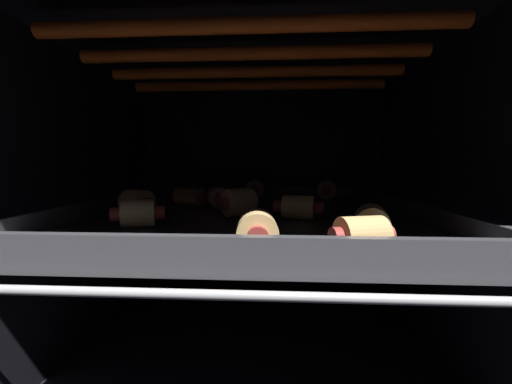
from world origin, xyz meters
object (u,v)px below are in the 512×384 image
at_px(pig_in_blanket_mid_7, 189,197).
at_px(pig_in_blanket_mid_9, 362,237).
at_px(pig_in_blanket_mid_0, 138,213).
at_px(pig_in_blanket_mid_10, 298,207).
at_px(pig_in_blanket_mid_3, 327,189).
at_px(pig_in_blanket_mid_5, 239,202).
at_px(oven_rack_mid, 253,220).
at_px(baking_tray_mid, 253,213).
at_px(pig_in_blanket_mid_8, 257,231).
at_px(pig_in_blanket_mid_2, 137,203).
at_px(heating_element, 253,64).
at_px(pig_in_blanket_mid_6, 372,222).
at_px(pig_in_blanket_mid_1, 218,197).
at_px(pig_in_blanket_mid_4, 255,189).

distance_m(pig_in_blanket_mid_7, pig_in_blanket_mid_9, 0.31).
bearing_deg(pig_in_blanket_mid_0, pig_in_blanket_mid_10, 18.94).
relative_size(pig_in_blanket_mid_3, pig_in_blanket_mid_10, 0.87).
xyz_separation_m(pig_in_blanket_mid_0, pig_in_blanket_mid_3, (0.23, 0.27, 0.00)).
bearing_deg(pig_in_blanket_mid_0, pig_in_blanket_mid_5, 39.09).
distance_m(oven_rack_mid, baking_tray_mid, 0.01).
bearing_deg(pig_in_blanket_mid_5, pig_in_blanket_mid_8, -78.51).
bearing_deg(pig_in_blanket_mid_2, pig_in_blanket_mid_9, -34.93).
relative_size(heating_element, pig_in_blanket_mid_3, 7.68).
bearing_deg(oven_rack_mid, pig_in_blanket_mid_6, -49.87).
relative_size(pig_in_blanket_mid_0, pig_in_blanket_mid_2, 0.99).
bearing_deg(pig_in_blanket_mid_6, oven_rack_mid, 130.13).
xyz_separation_m(pig_in_blanket_mid_3, pig_in_blanket_mid_5, (-0.14, -0.20, -0.00)).
bearing_deg(pig_in_blanket_mid_8, pig_in_blanket_mid_7, 115.63).
bearing_deg(pig_in_blanket_mid_8, pig_in_blanket_mid_0, 147.21).
xyz_separation_m(pig_in_blanket_mid_1, pig_in_blanket_mid_6, (0.16, -0.18, -0.00)).
bearing_deg(pig_in_blanket_mid_5, pig_in_blanket_mid_4, 88.27).
distance_m(oven_rack_mid, pig_in_blanket_mid_2, 0.14).
bearing_deg(oven_rack_mid, pig_in_blanket_mid_8, -85.05).
bearing_deg(pig_in_blanket_mid_10, heating_element, 142.25).
distance_m(pig_in_blanket_mid_0, pig_in_blanket_mid_2, 0.07).
xyz_separation_m(pig_in_blanket_mid_0, pig_in_blanket_mid_5, (0.09, 0.07, 0.00)).
height_order(pig_in_blanket_mid_1, pig_in_blanket_mid_10, pig_in_blanket_mid_1).
bearing_deg(heating_element, baking_tray_mid, 0.00).
xyz_separation_m(pig_in_blanket_mid_1, pig_in_blanket_mid_9, (0.14, -0.23, -0.00)).
xyz_separation_m(pig_in_blanket_mid_0, pig_in_blanket_mid_6, (0.22, -0.03, 0.00)).
bearing_deg(pig_in_blanket_mid_8, pig_in_blanket_mid_9, -8.37).
height_order(heating_element, pig_in_blanket_mid_2, heating_element).
xyz_separation_m(pig_in_blanket_mid_2, pig_in_blanket_mid_6, (0.25, -0.10, -0.00)).
bearing_deg(pig_in_blanket_mid_0, pig_in_blanket_mid_9, -24.82).
distance_m(oven_rack_mid, pig_in_blanket_mid_0, 0.15).
relative_size(pig_in_blanket_mid_1, pig_in_blanket_mid_6, 1.12).
bearing_deg(pig_in_blanket_mid_8, heating_element, 94.95).
bearing_deg(pig_in_blanket_mid_0, pig_in_blanket_mid_6, -8.53).
xyz_separation_m(pig_in_blanket_mid_2, pig_in_blanket_mid_9, (0.22, -0.16, -0.00)).
distance_m(baking_tray_mid, pig_in_blanket_mid_10, 0.07).
distance_m(oven_rack_mid, pig_in_blanket_mid_5, 0.04).
relative_size(pig_in_blanket_mid_4, pig_in_blanket_mid_8, 1.09).
bearing_deg(heating_element, pig_in_blanket_mid_1, 137.61).
height_order(pig_in_blanket_mid_2, pig_in_blanket_mid_3, pig_in_blanket_mid_3).
height_order(pig_in_blanket_mid_4, pig_in_blanket_mid_9, pig_in_blanket_mid_4).
bearing_deg(pig_in_blanket_mid_5, pig_in_blanket_mid_0, -140.91).
bearing_deg(pig_in_blanket_mid_4, oven_rack_mid, -87.05).
relative_size(heating_element, pig_in_blanket_mid_1, 6.84).
distance_m(oven_rack_mid, pig_in_blanket_mid_8, 0.18).
bearing_deg(baking_tray_mid, pig_in_blanket_mid_1, 137.61).
relative_size(pig_in_blanket_mid_3, pig_in_blanket_mid_5, 1.01).
relative_size(pig_in_blanket_mid_1, pig_in_blanket_mid_5, 1.14).
bearing_deg(pig_in_blanket_mid_6, baking_tray_mid, 130.13).
xyz_separation_m(heating_element, pig_in_blanket_mid_5, (-0.02, -0.02, -0.17)).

